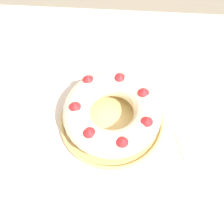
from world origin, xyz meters
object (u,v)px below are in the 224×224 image
at_px(serving_knife, 21,120).
at_px(napkin, 202,143).
at_px(cake_knife, 39,126).
at_px(serving_dish, 112,120).
at_px(bundt_cake, 112,112).
at_px(fork, 33,113).

relative_size(serving_knife, napkin, 1.52).
bearing_deg(cake_knife, napkin, -1.32).
bearing_deg(napkin, serving_dish, 168.90).
bearing_deg(bundt_cake, serving_dish, 90.33).
distance_m(bundt_cake, serving_knife, 0.29).
bearing_deg(fork, napkin, -4.18).
height_order(serving_dish, cake_knife, serving_dish).
distance_m(fork, napkin, 0.53).
distance_m(serving_dish, bundt_cake, 0.05).
relative_size(serving_dish, serving_knife, 1.51).
height_order(serving_dish, bundt_cake, bundt_cake).
height_order(bundt_cake, serving_knife, bundt_cake).
xyz_separation_m(serving_knife, napkin, (0.56, -0.04, -0.00)).
relative_size(fork, serving_knife, 0.92).
relative_size(bundt_cake, serving_knife, 1.36).
bearing_deg(fork, serving_knife, -133.07).
bearing_deg(napkin, fork, 172.61).
bearing_deg(serving_knife, serving_dish, 1.15).
bearing_deg(cake_knife, bundt_cake, 9.29).
distance_m(serving_dish, cake_knife, 0.23).
height_order(serving_dish, serving_knife, serving_dish).
xyz_separation_m(cake_knife, napkin, (0.50, -0.02, -0.00)).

